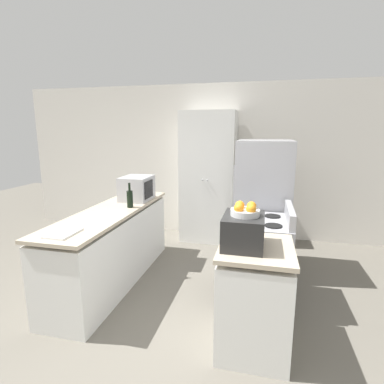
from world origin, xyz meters
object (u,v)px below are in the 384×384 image
Objects in this scene: pantry_cabinet at (208,177)px; wine_bottle at (130,198)px; microwave at (137,188)px; refrigerator at (262,207)px; stove at (258,260)px; fruit_bowl at (245,210)px; toaster_oven at (243,231)px.

wine_bottle is at bearing -113.60° from pantry_cabinet.
refrigerator is at bearing 7.09° from microwave.
stove is 1.07m from fruit_bowl.
wine_bottle is at bearing -158.72° from refrigerator.
microwave reaches higher than stove.
refrigerator is 4.06× the size of toaster_oven.
toaster_oven is at bearing -95.43° from refrigerator.
wine_bottle is (-0.68, -1.56, -0.05)m from pantry_cabinet.
fruit_bowl reaches higher than wine_bottle.
stove is 1.85m from microwave.
pantry_cabinet is 2.00× the size of stove.
refrigerator reaches higher than fruit_bowl.
wine_bottle is at bearing 173.28° from stove.
fruit_bowl is (1.44, -0.94, 0.19)m from wine_bottle.
stove is at bearing 80.16° from toaster_oven.
pantry_cabinet reaches higher than wine_bottle.
refrigerator is at bearing -46.53° from pantry_cabinet.
pantry_cabinet reaches higher than refrigerator.
refrigerator is at bearing 84.94° from fruit_bowl.
fruit_bowl is (1.52, -1.35, 0.14)m from microwave.
refrigerator is 3.77× the size of microwave.
refrigerator is 1.70m from wine_bottle.
pantry_cabinet is 2.04m from stove.
pantry_cabinet is 1.38m from microwave.
fruit_bowl is at bearing -26.44° from toaster_oven.
wine_bottle is (-1.58, -0.61, 0.16)m from refrigerator.
stove is at bearing -91.22° from refrigerator.
fruit_bowl is at bearing -95.06° from refrigerator.
pantry_cabinet is 2.62m from fruit_bowl.
microwave reaches higher than wine_bottle.
toaster_oven is (1.43, -0.94, 0.02)m from wine_bottle.
refrigerator reaches higher than wine_bottle.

